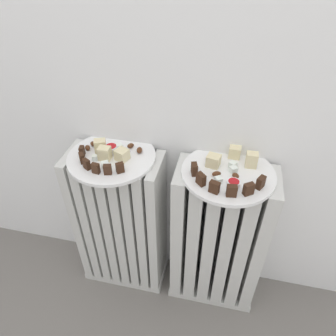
{
  "coord_description": "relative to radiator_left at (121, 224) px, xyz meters",
  "views": [
    {
      "loc": [
        0.18,
        -0.51,
        1.31
      ],
      "look_at": [
        0.0,
        0.28,
        0.66
      ],
      "focal_mm": 33.07,
      "sensor_mm": 36.0,
      "label": 1
    }
  ],
  "objects": [
    {
      "name": "turkish_delight_right_1",
      "position": [
        0.41,
        -0.0,
        0.36
      ],
      "size": [
        0.03,
        0.03,
        0.02
      ],
      "primitive_type": "cube",
      "rotation": [
        0.0,
        0.0,
        0.67
      ],
      "color": "white",
      "rests_on": "plate_right"
    },
    {
      "name": "medjool_date_left_1",
      "position": [
        -0.08,
        0.04,
        0.36
      ],
      "size": [
        0.03,
        0.03,
        0.02
      ],
      "primitive_type": "ellipsoid",
      "rotation": [
        0.0,
        0.0,
        2.46
      ],
      "color": "#4C2814",
      "rests_on": "plate_left"
    },
    {
      "name": "jam_bowl_right",
      "position": [
        0.42,
        -0.07,
        0.36
      ],
      "size": [
        0.04,
        0.04,
        0.02
      ],
      "color": "white",
      "rests_on": "plate_right"
    },
    {
      "name": "dark_cake_slice_right_1",
      "position": [
        0.32,
        -0.08,
        0.37
      ],
      "size": [
        0.03,
        0.03,
        0.04
      ],
      "primitive_type": "cube",
      "rotation": [
        0.0,
        0.0,
        -0.79
      ],
      "color": "#382114",
      "rests_on": "plate_right"
    },
    {
      "name": "turkish_delight_left_0",
      "position": [
        -0.04,
        -0.03,
        0.36
      ],
      "size": [
        0.02,
        0.02,
        0.02
      ],
      "primitive_type": "cube",
      "rotation": [
        0.0,
        0.0,
        0.19
      ],
      "color": "white",
      "rests_on": "plate_left"
    },
    {
      "name": "plate_right",
      "position": [
        0.4,
        0.0,
        0.35
      ],
      "size": [
        0.3,
        0.3,
        0.01
      ],
      "primitive_type": "cylinder",
      "color": "white",
      "rests_on": "radiator_right"
    },
    {
      "name": "dark_cake_slice_left_3",
      "position": [
        -0.01,
        -0.1,
        0.37
      ],
      "size": [
        0.03,
        0.02,
        0.04
      ],
      "primitive_type": "cube",
      "rotation": [
        0.0,
        0.0,
        -0.15
      ],
      "color": "#382114",
      "rests_on": "plate_left"
    },
    {
      "name": "dark_cake_slice_right_3",
      "position": [
        0.41,
        -0.11,
        0.37
      ],
      "size": [
        0.03,
        0.02,
        0.04
      ],
      "primitive_type": "cube",
      "rotation": [
        0.0,
        0.0,
        0.13
      ],
      "color": "#382114",
      "rests_on": "plate_right"
    },
    {
      "name": "dark_cake_slice_left_5",
      "position": [
        0.06,
        -0.08,
        0.37
      ],
      "size": [
        0.03,
        0.03,
        0.04
      ],
      "primitive_type": "cube",
      "rotation": [
        0.0,
        0.0,
        0.66
      ],
      "color": "#382114",
      "rests_on": "plate_left"
    },
    {
      "name": "fork",
      "position": [
        0.05,
        -0.0,
        0.35
      ],
      "size": [
        0.02,
        0.1,
        0.0
      ],
      "color": "silver",
      "rests_on": "plate_left"
    },
    {
      "name": "turkish_delight_right_2",
      "position": [
        0.37,
        -0.06,
        0.36
      ],
      "size": [
        0.03,
        0.03,
        0.02
      ],
      "primitive_type": "cube",
      "rotation": [
        0.0,
        0.0,
        0.53
      ],
      "color": "white",
      "rests_on": "plate_right"
    },
    {
      "name": "medjool_date_right_0",
      "position": [
        0.42,
        -0.03,
        0.36
      ],
      "size": [
        0.03,
        0.03,
        0.02
      ],
      "primitive_type": "ellipsoid",
      "rotation": [
        0.0,
        0.0,
        2.31
      ],
      "color": "#4C2814",
      "rests_on": "plate_right"
    },
    {
      "name": "marble_cake_slice_left_0",
      "position": [
        -0.01,
        -0.02,
        0.37
      ],
      "size": [
        0.04,
        0.03,
        0.05
      ],
      "primitive_type": "cube",
      "rotation": [
        0.0,
        0.0,
        -0.01
      ],
      "color": "beige",
      "rests_on": "plate_left"
    },
    {
      "name": "dark_cake_slice_right_4",
      "position": [
        0.46,
        -0.09,
        0.37
      ],
      "size": [
        0.03,
        0.03,
        0.04
      ],
      "primitive_type": "cube",
      "rotation": [
        0.0,
        0.0,
        0.6
      ],
      "color": "#382114",
      "rests_on": "plate_right"
    },
    {
      "name": "dark_cake_slice_right_5",
      "position": [
        0.49,
        -0.06,
        0.37
      ],
      "size": [
        0.03,
        0.03,
        0.04
      ],
      "primitive_type": "cube",
      "rotation": [
        0.0,
        0.0,
        1.06
      ],
      "color": "#382114",
      "rests_on": "plate_right"
    },
    {
      "name": "turkish_delight_left_1",
      "position": [
        0.01,
        -0.07,
        0.36
      ],
      "size": [
        0.03,
        0.03,
        0.02
      ],
      "primitive_type": "cube",
      "rotation": [
        0.0,
        0.0,
        0.53
      ],
      "color": "white",
      "rests_on": "plate_left"
    },
    {
      "name": "turkish_delight_right_0",
      "position": [
        0.41,
        0.02,
        0.36
      ],
      "size": [
        0.03,
        0.03,
        0.02
      ],
      "primitive_type": "cube",
      "rotation": [
        0.0,
        0.0,
        0.99
      ],
      "color": "white",
      "rests_on": "plate_right"
    },
    {
      "name": "marble_cake_slice_left_2",
      "position": [
        -0.04,
        0.01,
        0.38
      ],
      "size": [
        0.05,
        0.04,
        0.05
      ],
      "primitive_type": "cube",
      "rotation": [
        0.0,
        0.0,
        0.36
      ],
      "color": "beige",
      "rests_on": "plate_left"
    },
    {
      "name": "marble_cake_slice_right_2",
      "position": [
        0.47,
        0.04,
        0.38
      ],
      "size": [
        0.04,
        0.03,
        0.05
      ],
      "primitive_type": "cube",
      "rotation": [
        0.0,
        0.0,
        0.03
      ],
      "color": "beige",
      "rests_on": "plate_right"
    },
    {
      "name": "marble_cake_slice_left_1",
      "position": [
        0.04,
        -0.01,
        0.37
      ],
      "size": [
        0.05,
        0.05,
        0.04
      ],
      "primitive_type": "cube",
      "rotation": [
        0.0,
        0.0,
        -0.38
      ],
      "color": "beige",
      "rests_on": "plate_left"
    },
    {
      "name": "medjool_date_left_3",
      "position": [
        -0.09,
        0.01,
        0.36
      ],
      "size": [
        0.03,
        0.03,
        0.02
      ],
      "primitive_type": "ellipsoid",
      "rotation": [
        0.0,
        0.0,
        2.11
      ],
      "color": "#4C2814",
      "rests_on": "plate_left"
    },
    {
      "name": "dark_cake_slice_right_2",
      "position": [
        0.36,
        -0.11,
        0.37
      ],
      "size": [
        0.03,
        0.03,
        0.04
      ],
      "primitive_type": "cube",
      "rotation": [
        0.0,
        0.0,
        -0.33
      ],
      "color": "#382114",
      "rests_on": "plate_right"
    },
    {
      "name": "plate_left",
      "position": [
        0.0,
        0.0,
        0.35
      ],
      "size": [
        0.3,
        0.3,
        0.01
      ],
      "primitive_type": "cylinder",
      "color": "white",
      "rests_on": "radiator_left"
    },
    {
      "name": "turkish_delight_left_2",
      "position": [
        0.01,
        0.04,
        0.36
      ],
      "size": [
        0.03,
        0.03,
        0.02
      ],
      "primitive_type": "cube",
      "rotation": [
        0.0,
        0.0,
        0.68
      ],
      "color": "white",
      "rests_on": "plate_left"
    },
    {
      "name": "dark_cake_slice_right_0",
      "position": [
        0.29,
        -0.04,
        0.37
      ],
      "size": [
        0.03,
        0.03,
        0.04
      ],
      "primitive_type": "cube",
      "rotation": [
        0.0,
        0.0,
        -1.25
      ],
      "color": "#382114",
      "rests_on": "plate_right"
    },
    {
      "name": "dark_cake_slice_left_2",
      "position": [
        -0.05,
        -0.08,
        0.37
      ],
      "size": [
        0.03,
        0.03,
        0.04
      ],
      "primitive_type": "cube",
      "rotation": [
        0.0,
        0.0,
        -0.55
      ],
      "color": "#382114",
      "rests_on": "plate_left"
    },
    {
      "name": "medjool_date_right_1",
      "position": [
        0.36,
        -0.03,
        0.36
      ],
      "size": [
        0.03,
        0.03,
        0.02
      ],
      "primitive_type": "ellipsoid",
      "rotation": [
        0.0,
        0.0,
        0.44
      ],
      "color": "#4C2814",
      "rests_on": "plate_right"
    },
    {
      "name": "marble_cake_slice_right_1",
      "position": [
        0.35,
        0.02,
        0.37
      ],
      "size": [
        0.05,
        0.05,
        0.04
      ],
      "primitive_type": "cube",
      "rotation": [
        0.0,
        0.0,
        -0.21
      ],
      "color": "beige",
      "rests_on": "plate_right"
    },
    {
      "name": "dark_cake_slice_left_4",
      "position": [
        0.02,
        -0.09,
        0.37
      ],
      "size": [
        0.03,
        0.02,
        0.04
      ],
      "primitive_type": "cube",
      "rotation": [
        0.0,
        0.0,
        0.25
      ],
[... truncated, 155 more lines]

